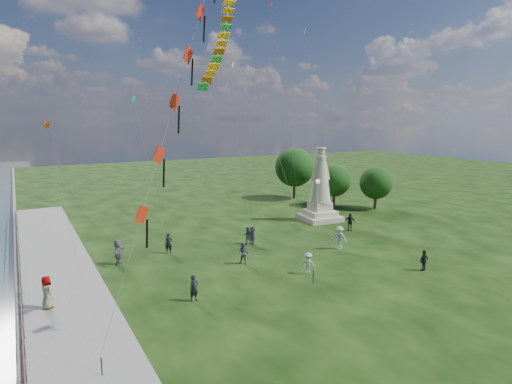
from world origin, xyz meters
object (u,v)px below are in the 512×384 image
person_5 (118,252)px  person_11 (252,235)px  statue (320,193)px  person_2 (308,263)px  person_9 (350,222)px  person_6 (169,243)px  person_0 (194,288)px  person_10 (47,294)px  lamppost (317,192)px  person_7 (247,235)px  person_3 (424,260)px  person_8 (339,238)px  person_1 (244,253)px

person_5 → person_11: person_5 is taller
person_5 → statue: bearing=-51.1°
person_2 → person_9: 12.93m
person_6 → person_11: (7.03, -1.21, -0.00)m
person_5 → person_6: size_ratio=1.16×
person_0 → person_10: 8.23m
statue → person_6: bearing=-163.6°
person_0 → lamppost: bearing=20.2°
person_2 → person_7: bearing=-50.1°
person_3 → person_11: person_11 is taller
statue → person_10: size_ratio=4.07×
person_8 → person_7: bearing=-163.6°
lamppost → person_8: (-3.38, -7.46, -2.44)m
person_8 → person_10: person_8 is taller
person_0 → person_9: size_ratio=0.95×
lamppost → person_6: bearing=-174.4°
person_0 → person_10: bearing=146.6°
lamppost → person_1: size_ratio=2.83×
person_2 → person_3: person_2 is taller
person_2 → person_3: bearing=-166.4°
person_2 → person_8: person_8 is taller
person_0 → person_11: (8.62, 8.43, 0.01)m
person_7 → person_10: size_ratio=0.80×
person_0 → person_7: person_0 is taller
statue → person_7: (-10.81, -3.79, -2.16)m
person_3 → person_10: size_ratio=0.79×
person_7 → person_11: size_ratio=0.92×
person_0 → person_1: 7.11m
person_9 → person_5: bearing=-135.4°
person_5 → person_9: bearing=-63.8°
person_0 → person_9: (19.11, 7.88, 0.04)m
person_2 → person_5: (-11.12, 8.55, 0.19)m
person_3 → person_6: bearing=-46.4°
person_3 → person_8: bearing=-80.0°
lamppost → person_6: lamppost is taller
person_0 → person_7: (8.42, 8.96, -0.06)m
person_5 → person_1: bearing=-90.3°
person_7 → person_8: (5.89, -5.20, 0.21)m
person_3 → person_5: person_5 is taller
person_3 → person_8: person_8 is taller
statue → person_2: statue is taller
person_9 → person_7: bearing=-138.5°
person_3 → person_9: bearing=-109.9°
person_8 → person_2: bearing=-91.2°
person_7 → person_5: bearing=23.4°
lamppost → person_8: lamppost is taller
person_0 → person_9: person_9 is taller
person_9 → person_11: (-10.50, 0.55, -0.04)m
person_2 → person_9: person_9 is taller
lamppost → person_0: lamppost is taller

